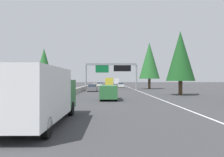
{
  "coord_description": "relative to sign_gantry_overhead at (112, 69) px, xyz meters",
  "views": [
    {
      "loc": [
        -3.36,
        -5.42,
        2.35
      ],
      "look_at": [
        65.18,
        -6.22,
        2.75
      ],
      "focal_mm": 35.79,
      "sensor_mm": 36.0,
      "label": 1
    }
  ],
  "objects": [
    {
      "name": "sedan_mid_center",
      "position": [
        -8.98,
        4.08,
        -4.42
      ],
      "size": [
        4.4,
        1.8,
        1.47
      ],
      "color": "slate",
      "rests_on": "ground"
    },
    {
      "name": "shoulder_stripe_median",
      "position": [
        18.98,
        5.79,
        -5.1
      ],
      "size": [
        160.0,
        0.16,
        0.01
      ],
      "primitive_type": "cube",
      "color": "silver",
      "rests_on": "ground"
    },
    {
      "name": "sedan_far_right",
      "position": [
        16.01,
        -2.97,
        -4.42
      ],
      "size": [
        4.4,
        1.8,
        1.47
      ],
      "color": "white",
      "rests_on": "ground"
    },
    {
      "name": "box_truck_mid_right",
      "position": [
        15.93,
        0.68,
        -3.49
      ],
      "size": [
        8.5,
        2.4,
        2.95
      ],
      "color": "gold",
      "rests_on": "ground"
    },
    {
      "name": "conifer_left_mid",
      "position": [
        14.07,
        20.67,
        2.18
      ],
      "size": [
        5.27,
        5.27,
        11.99
      ],
      "color": "#4C3823",
      "rests_on": "ground"
    },
    {
      "name": "shoulder_stripe_right",
      "position": [
        18.98,
        -5.48,
        -5.1
      ],
      "size": [
        160.0,
        0.16,
        0.01
      ],
      "primitive_type": "cube",
      "color": "silver",
      "rests_on": "ground"
    },
    {
      "name": "conifer_right_near",
      "position": [
        -20.06,
        -10.37,
        0.93
      ],
      "size": [
        4.37,
        4.37,
        9.93
      ],
      "color": "#4C3823",
      "rests_on": "ground"
    },
    {
      "name": "pickup_distant_b",
      "position": [
        71.59,
        0.67,
        -4.19
      ],
      "size": [
        5.6,
        2.0,
        1.86
      ],
      "color": "#1E4793",
      "rests_on": "ground"
    },
    {
      "name": "box_truck_far_center",
      "position": [
        -42.77,
        4.19,
        -3.49
      ],
      "size": [
        8.5,
        2.4,
        2.95
      ],
      "color": "white",
      "rests_on": "ground"
    },
    {
      "name": "conifer_right_mid",
      "position": [
        3.37,
        -9.77,
        2.24
      ],
      "size": [
        5.32,
        5.32,
        12.09
      ],
      "color": "#4C3823",
      "rests_on": "ground"
    },
    {
      "name": "minivan_far_left",
      "position": [
        -28.17,
        0.71,
        -4.15
      ],
      "size": [
        5.0,
        1.95,
        1.69
      ],
      "color": "#2D6B38",
      "rests_on": "ground"
    },
    {
      "name": "oncoming_near",
      "position": [
        0.44,
        12.39,
        -4.42
      ],
      "size": [
        4.4,
        1.8,
        1.47
      ],
      "rotation": [
        0.0,
        0.0,
        3.14
      ],
      "color": "silver",
      "rests_on": "ground"
    },
    {
      "name": "median_barrier",
      "position": [
        28.98,
        6.34,
        -4.65
      ],
      "size": [
        180.0,
        0.56,
        0.9
      ],
      "primitive_type": "cube",
      "color": "#9E9B93",
      "rests_on": "ground"
    },
    {
      "name": "sedan_distant_a",
      "position": [
        24.05,
        4.09,
        -4.42
      ],
      "size": [
        4.4,
        1.8,
        1.47
      ],
      "color": "white",
      "rests_on": "ground"
    },
    {
      "name": "sign_gantry_overhead",
      "position": [
        0.0,
        0.0,
        0.0
      ],
      "size": [
        0.5,
        12.68,
        6.41
      ],
      "color": "gray",
      "rests_on": "ground"
    },
    {
      "name": "bus_near_right",
      "position": [
        64.47,
        -3.14,
        -3.39
      ],
      "size": [
        11.5,
        2.55,
        3.1
      ],
      "color": "white",
      "rests_on": "ground"
    },
    {
      "name": "ground_plane",
      "position": [
        8.98,
        6.04,
        -5.1
      ],
      "size": [
        320.0,
        320.0,
        0.0
      ],
      "primitive_type": "plane",
      "color": "#38383A"
    }
  ]
}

